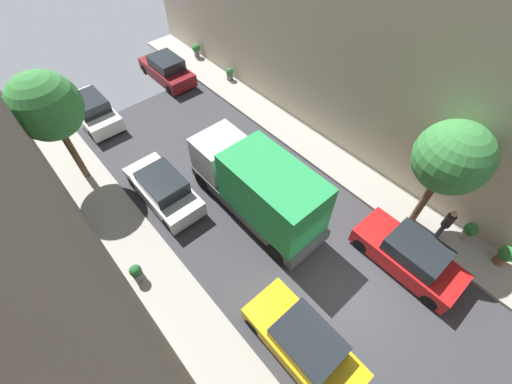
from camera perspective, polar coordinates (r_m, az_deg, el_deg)
ground at (r=13.45m, az=15.38°, el=-16.63°), size 32.00×32.00×0.00m
sidewalk_right at (r=16.18m, az=26.41°, el=-4.37°), size 2.00×44.00×0.15m
parked_car_left_3 at (r=11.82m, az=8.33°, el=-24.65°), size 1.78×4.20×1.57m
parked_car_left_4 at (r=15.31m, az=-15.83°, el=0.52°), size 1.78×4.20×1.57m
parked_car_left_5 at (r=21.01m, az=-26.69°, el=12.62°), size 1.78×4.20×1.57m
parked_car_right_1 at (r=14.18m, az=25.17°, el=-9.94°), size 1.78×4.20×1.57m
parked_car_right_2 at (r=23.12m, az=-15.28°, el=19.90°), size 1.78×4.20×1.57m
delivery_truck at (r=13.40m, az=0.47°, el=0.85°), size 2.26×6.60×3.38m
pedestrian at (r=15.25m, az=30.26°, el=-4.79°), size 0.40×0.36×1.72m
street_tree_0 at (r=15.70m, az=-32.76°, el=12.36°), size 2.79×2.79×5.44m
street_tree_1 at (r=13.31m, az=31.01°, el=5.09°), size 2.67×2.67×5.21m
potted_plant_0 at (r=22.37m, az=-4.63°, el=19.89°), size 0.46×0.46×0.77m
potted_plant_1 at (r=16.12m, az=37.45°, el=-8.75°), size 0.61×0.61×0.97m
potted_plant_3 at (r=16.11m, az=33.23°, el=-5.70°), size 0.54×0.54×0.89m
potted_plant_4 at (r=13.46m, az=-20.12°, el=-13.05°), size 0.46×0.46×0.84m
potted_plant_5 at (r=25.10m, az=-10.38°, el=23.27°), size 0.55×0.55×0.90m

